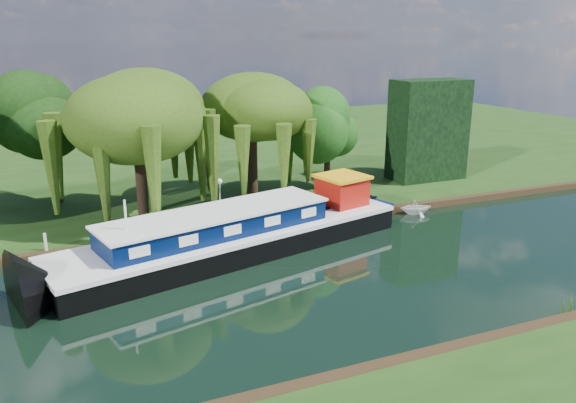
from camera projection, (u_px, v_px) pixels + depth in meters
name	position (u px, v px, depth m)	size (l,w,h in m)	color
ground	(272.00, 289.00, 27.14)	(120.00, 120.00, 0.00)	black
far_bank	(152.00, 154.00, 57.15)	(120.00, 52.00, 0.45)	#18330E
dutch_barge	(238.00, 234.00, 31.47)	(21.11, 9.47, 4.35)	black
narrowboat	(328.00, 218.00, 35.83)	(10.85, 4.88, 1.57)	navy
white_cruiser	(415.00, 214.00, 38.57)	(1.91, 2.22, 1.17)	silver
willow_left	(137.00, 118.00, 34.07)	(7.45, 7.45, 8.93)	black
willow_right	(252.00, 119.00, 38.14)	(6.60, 6.60, 8.04)	black
tree_far_mid	(50.00, 121.00, 38.05)	(5.11, 5.11, 8.35)	black
tree_far_right	(328.00, 129.00, 41.68)	(4.09, 4.09, 6.69)	black
conifer_hedge	(428.00, 130.00, 45.30)	(6.00, 3.00, 8.00)	black
lamppost	(220.00, 187.00, 35.93)	(0.36, 0.36, 2.56)	silver
mooring_posts	(214.00, 221.00, 34.12)	(19.16, 0.16, 1.00)	silver
reeds_near	(496.00, 322.00, 22.83)	(33.70, 1.50, 1.10)	#1A4612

